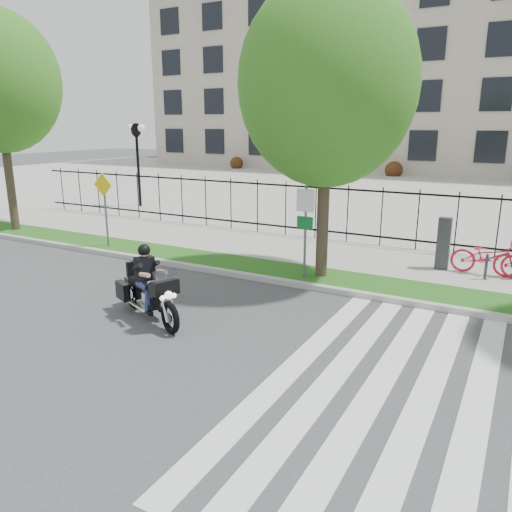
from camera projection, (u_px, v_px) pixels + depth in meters
The scene contains 13 objects.
ground at pixel (195, 341), 9.98m from camera, with size 120.00×120.00×0.00m, color #3E3E41.
curb at pixel (284, 282), 13.43m from camera, with size 60.00×0.20×0.15m, color #A8A59E.
grass_verge at pixel (297, 274), 14.15m from camera, with size 60.00×1.50×0.15m, color #1A5014.
sidewalk at pixel (328, 254), 16.27m from camera, with size 60.00×3.50×0.15m, color #9A9790.
plaza at pixel (429, 192), 31.14m from camera, with size 80.00×34.00×0.10m, color #9A9790.
crosswalk_stripes at pixel (450, 403), 7.73m from camera, with size 5.70×8.00×0.01m, color silver, non-canonical shape.
iron_fence at pixel (347, 214), 17.48m from camera, with size 30.00×0.06×2.00m, color black, non-canonical shape.
office_building at pixel (479, 58), 45.47m from camera, with size 60.00×21.90×20.15m.
lamp_post_left at pixel (137, 144), 24.90m from camera, with size 1.06×0.70×4.25m.
street_tree_1 at pixel (327, 84), 12.51m from camera, with size 4.53×4.53×7.65m.
sign_pole_regulatory at pixel (305, 220), 13.24m from camera, with size 0.50×0.09×2.50m.
sign_pole_warning at pixel (105, 200), 16.62m from camera, with size 0.78×0.09×2.49m.
motorcycle_rider at pixel (149, 290), 10.93m from camera, with size 2.44×1.42×2.02m.
Camera 1 is at (5.50, -7.48, 4.20)m, focal length 35.00 mm.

